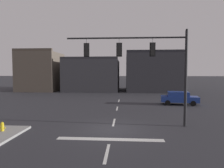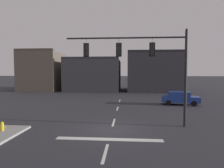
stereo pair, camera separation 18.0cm
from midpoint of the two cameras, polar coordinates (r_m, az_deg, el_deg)
name	(u,v)px [view 1 (the left image)]	position (r m, az deg, el deg)	size (l,w,h in m)	color
ground_plane	(112,130)	(14.04, -0.30, -13.11)	(400.00, 400.00, 0.00)	#2B2B30
stop_bar_paint	(110,139)	(12.14, -1.03, -15.77)	(6.40, 0.50, 0.01)	silver
lane_centreline	(114,122)	(15.96, 0.23, -11.06)	(0.16, 26.40, 0.01)	silver
signal_mast_near_side	(147,59)	(14.72, 9.71, 7.21)	(8.86, 0.40, 7.13)	black
car_lot_nearside	(179,98)	(25.59, 18.72, -3.81)	(4.62, 2.38, 1.61)	navy
fire_hydrant	(2,128)	(15.03, -29.58, -11.14)	(0.40, 0.30, 0.75)	gold
building_row	(105,74)	(42.99, -2.13, 3.07)	(33.73, 11.11, 8.71)	brown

